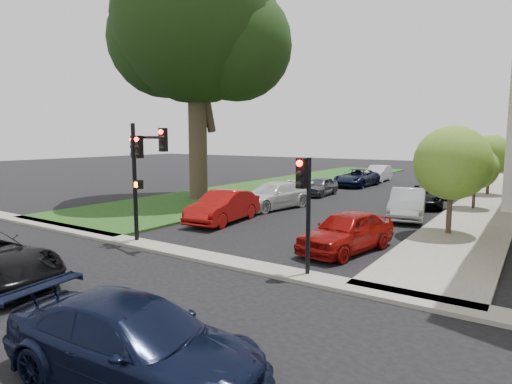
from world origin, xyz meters
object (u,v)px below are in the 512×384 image
Objects in this scene: car_parked_0 at (347,231)px; car_parked_2 at (424,196)px; traffic_signal_secondary at (305,194)px; small_tree_c at (490,155)px; car_parked_5 at (223,207)px; car_parked_7 at (320,186)px; car_parked_3 at (448,187)px; car_parked_9 at (378,174)px; small_tree_a at (452,163)px; car_parked_1 at (408,204)px; eucalyptus at (195,21)px; car_parked_6 at (273,196)px; small_tree_b at (476,168)px; car_parked_4 at (464,178)px; car_parked_8 at (357,178)px; traffic_signal_main at (141,161)px; car_cross_far at (134,343)px.

car_parked_2 is (-0.04, 12.39, -0.11)m from car_parked_0.
small_tree_c is at bearing 83.60° from traffic_signal_secondary.
car_parked_7 is (-0.31, 11.53, -0.12)m from car_parked_5.
car_parked_9 is at bearing 143.69° from car_parked_3.
small_tree_a is 1.00× the size of car_parked_1.
eucalyptus is 12.48m from car_parked_6.
small_tree_c is at bearing 38.36° from eucalyptus.
car_parked_6 is at bearing -89.69° from car_parked_7.
small_tree_b reaches higher than car_parked_0.
eucalyptus is 18.63m from car_parked_0.
car_parked_2 is 1.01× the size of car_parked_9.
small_tree_b is 13.56m from car_parked_4.
car_parked_1 reaches higher than car_parked_7.
eucalyptus is 18.13m from car_parked_8.
traffic_signal_secondary is at bearing -0.31° from traffic_signal_main.
car_parked_7 is 11.88m from car_parked_9.
car_parked_3 is (0.24, 9.64, -0.04)m from car_parked_1.
small_tree_b is 0.78× the size of car_parked_1.
traffic_signal_secondary is at bearing -99.28° from small_tree_b.
small_tree_b reaches higher than car_parked_4.
car_parked_6 is at bearing -148.82° from small_tree_b.
car_parked_8 reaches higher than car_parked_2.
small_tree_a is at bearing -80.24° from car_parked_2.
car_parked_2 is 0.89× the size of car_parked_6.
car_parked_7 is (-10.00, -6.49, -2.23)m from small_tree_c.
car_parked_3 is 0.92× the size of car_parked_9.
car_cross_far reaches higher than car_parked_7.
car_parked_5 is 1.22× the size of car_parked_7.
car_parked_1 is (0.13, 11.15, -1.72)m from traffic_signal_secondary.
small_tree_c is (0.00, 14.98, -0.19)m from small_tree_a.
eucalyptus is 3.19× the size of car_parked_8.
car_parked_1 reaches higher than car_parked_2.
car_cross_far is at bearing -88.16° from traffic_signal_secondary.
car_parked_1 reaches higher than car_parked_3.
small_tree_a is 4.50m from car_parked_1.
car_parked_0 is 1.04× the size of car_parked_3.
small_tree_a reaches higher than car_parked_7.
small_tree_c is at bearing -71.51° from car_parked_4.
car_parked_5 is at bearing 144.05° from traffic_signal_secondary.
car_parked_5 is (-9.69, -10.75, -1.63)m from small_tree_b.
traffic_signal_main is at bearing -143.14° from car_parked_0.
car_parked_3 is 8.34m from car_parked_4.
car_parked_7 is (-7.61, 23.25, -0.06)m from car_cross_far.
car_parked_0 is 21.50m from car_parked_8.
car_parked_0 is at bearing -20.53° from car_parked_5.
car_parked_5 reaches higher than car_parked_2.
eucalyptus is 3.59× the size of car_parked_4.
car_parked_8 reaches higher than car_cross_far.
car_parked_7 is at bearing 11.28° from car_cross_far.
car_parked_8 is at bearing 64.91° from eucalyptus.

